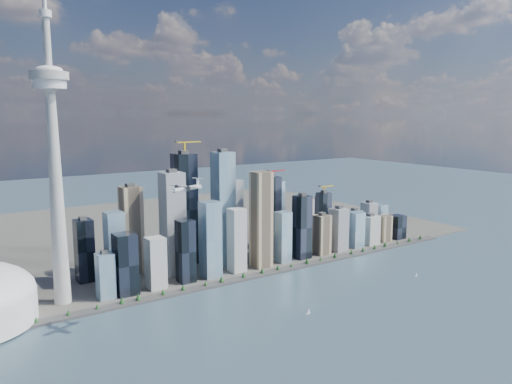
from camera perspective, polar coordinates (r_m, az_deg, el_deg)
ground at (r=739.85m, az=9.33°, el=-15.06°), size 4000.00×4000.00×0.00m
seawall at (r=923.03m, az=-1.54°, el=-9.86°), size 1100.00×22.00×4.00m
land at (r=1310.62m, az=-12.24°, el=-4.41°), size 1400.00×900.00×3.00m
shoreline_trees at (r=920.87m, az=-1.55°, el=-9.46°), size 960.53×7.20×8.80m
skyscraper_cluster at (r=1004.25m, az=-1.37°, el=-3.92°), size 736.00×142.00×245.71m
needle_tower at (r=817.04m, az=-22.08°, el=3.82°), size 56.00×56.00×550.50m
airplane at (r=677.75m, az=-7.91°, el=0.47°), size 58.18×52.14×14.76m
sailboat_west at (r=778.21m, az=6.01°, el=-13.47°), size 7.68×3.62×10.65m
sailboat_east at (r=985.43m, az=17.86°, el=-9.03°), size 6.31×2.46×8.71m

